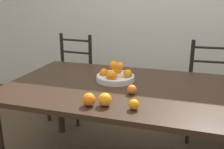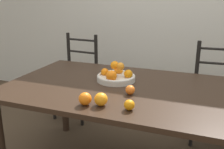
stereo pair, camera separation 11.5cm
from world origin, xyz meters
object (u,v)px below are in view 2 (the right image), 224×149
at_px(orange_loose_0, 101,99).
at_px(orange_loose_1, 129,105).
at_px(orange_loose_3, 85,99).
at_px(orange_loose_2, 130,90).
at_px(fruit_bowl, 116,76).
at_px(chair_right, 215,95).
at_px(chair_left, 77,78).

relative_size(orange_loose_0, orange_loose_1, 1.29).
relative_size(orange_loose_1, orange_loose_3, 0.79).
height_order(orange_loose_1, orange_loose_2, orange_loose_2).
relative_size(fruit_bowl, orange_loose_1, 4.71).
xyz_separation_m(orange_loose_2, chair_right, (0.57, 0.99, -0.33)).
height_order(orange_loose_3, chair_left, chair_left).
bearing_deg(orange_loose_1, fruit_bowl, 118.24).
distance_m(fruit_bowl, chair_right, 1.12).
bearing_deg(chair_right, chair_left, 176.45).
xyz_separation_m(fruit_bowl, chair_right, (0.77, 0.75, -0.33)).
bearing_deg(orange_loose_0, orange_loose_2, 65.31).
bearing_deg(chair_left, fruit_bowl, -40.61).
distance_m(fruit_bowl, orange_loose_2, 0.31).
distance_m(orange_loose_0, orange_loose_3, 0.10).
height_order(orange_loose_0, orange_loose_1, orange_loose_0).
bearing_deg(chair_right, orange_loose_0, -122.61).
relative_size(orange_loose_3, chair_left, 0.08).
height_order(orange_loose_1, chair_left, chair_left).
xyz_separation_m(orange_loose_0, chair_right, (0.69, 1.24, -0.33)).
relative_size(orange_loose_1, chair_left, 0.07).
relative_size(orange_loose_0, orange_loose_3, 1.02).
bearing_deg(orange_loose_3, orange_loose_0, 15.21).
height_order(orange_loose_0, orange_loose_2, orange_loose_0).
distance_m(orange_loose_3, chair_right, 1.52).
bearing_deg(chair_left, orange_loose_3, -55.54).
relative_size(orange_loose_1, chair_right, 0.07).
xyz_separation_m(orange_loose_2, chair_left, (-0.96, 0.99, -0.33)).
height_order(orange_loose_0, chair_left, chair_left).
distance_m(orange_loose_1, orange_loose_3, 0.28).
bearing_deg(orange_loose_0, fruit_bowl, 99.16).
height_order(orange_loose_1, orange_loose_3, orange_loose_3).
bearing_deg(orange_loose_2, orange_loose_0, -114.69).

